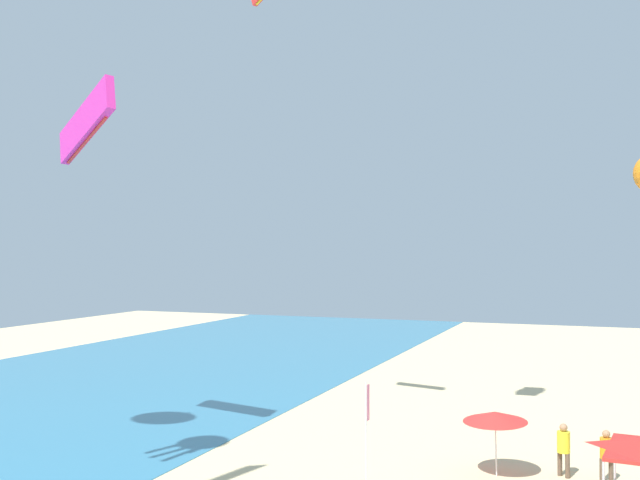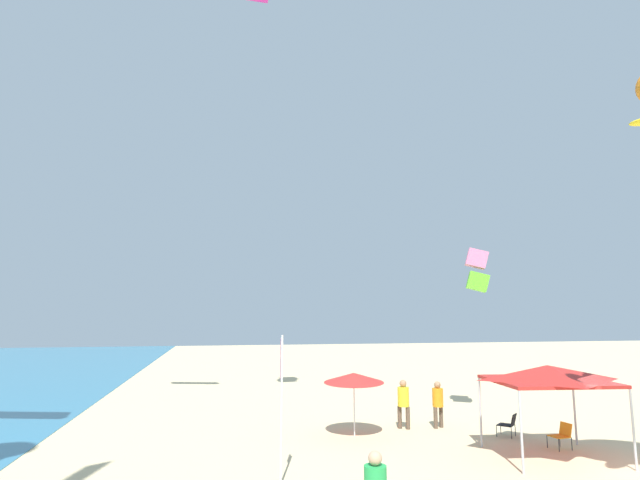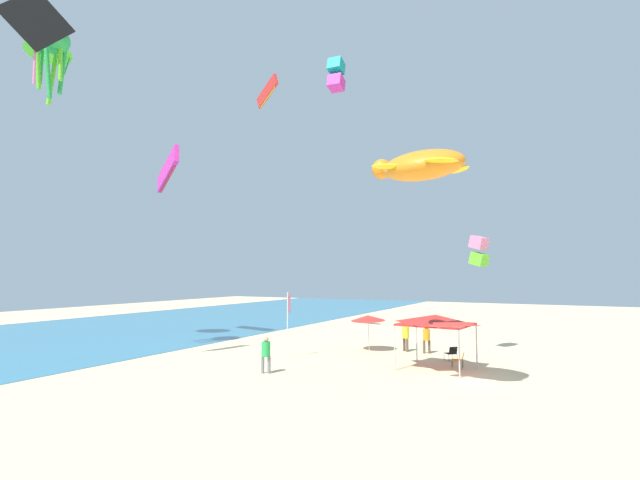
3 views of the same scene
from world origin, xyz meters
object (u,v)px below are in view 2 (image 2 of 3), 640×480
beach_umbrella (354,378)px  folding_chair_facing_ocean (509,423)px  banner_flag (281,393)px  person_near_umbrella (403,400)px  folding_chair_right_of_tent (562,434)px  person_watching_sky (438,400)px  kite_box_pink (477,270)px  canopy_tent (548,374)px

beach_umbrella → folding_chair_facing_ocean: (-1.08, -5.50, -1.60)m
banner_flag → person_near_umbrella: banner_flag is taller
folding_chair_facing_ocean → banner_flag: bearing=-21.8°
folding_chair_right_of_tent → person_watching_sky: person_watching_sky is taller
banner_flag → folding_chair_facing_ocean: bearing=-68.2°
folding_chair_facing_ocean → person_watching_sky: size_ratio=0.46×
folding_chair_right_of_tent → banner_flag: 9.83m
person_watching_sky → person_near_umbrella: person_near_umbrella is taller
folding_chair_facing_ocean → person_watching_sky: bearing=-87.3°
kite_box_pink → folding_chair_facing_ocean: bearing=7.9°
canopy_tent → folding_chair_right_of_tent: size_ratio=4.52×
folding_chair_facing_ocean → person_near_umbrella: bearing=-74.2°
person_watching_sky → kite_box_pink: bearing=-171.6°
banner_flag → person_watching_sky: banner_flag is taller
canopy_tent → person_watching_sky: bearing=20.8°
beach_umbrella → banner_flag: (-4.57, 3.21, 0.22)m
kite_box_pink → person_watching_sky: bearing=-34.0°
beach_umbrella → person_watching_sky: size_ratio=1.32×
canopy_tent → folding_chair_facing_ocean: canopy_tent is taller
folding_chair_facing_ocean → folding_chair_right_of_tent: bearing=70.4°
beach_umbrella → person_watching_sky: (0.75, -3.59, -1.04)m
beach_umbrella → folding_chair_facing_ocean: 5.83m
canopy_tent → person_watching_sky: 5.08m
person_watching_sky → kite_box_pink: size_ratio=0.87×
person_watching_sky → kite_box_pink: 6.37m
folding_chair_facing_ocean → canopy_tent: bearing=42.4°
person_near_umbrella → banner_flag: bearing=-97.5°
banner_flag → kite_box_pink: 12.77m
canopy_tent → folding_chair_right_of_tent: (0.90, -1.00, -2.03)m
canopy_tent → beach_umbrella: bearing=54.5°
banner_flag → person_watching_sky: (5.32, -6.79, -1.27)m
beach_umbrella → folding_chair_right_of_tent: beach_umbrella is taller
canopy_tent → beach_umbrella: 6.54m
canopy_tent → banner_flag: (-0.78, 8.52, -0.21)m
beach_umbrella → kite_box_pink: bearing=-68.0°
folding_chair_facing_ocean → person_near_umbrella: size_ratio=0.45×
person_watching_sky → banner_flag: bearing=13.8°
folding_chair_facing_ocean → kite_box_pink: 7.03m
person_near_umbrella → kite_box_pink: (1.77, -4.32, 5.28)m
person_near_umbrella → beach_umbrella: bearing=-121.2°
canopy_tent → beach_umbrella: canopy_tent is taller
canopy_tent → kite_box_pink: (6.43, -1.22, 3.85)m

